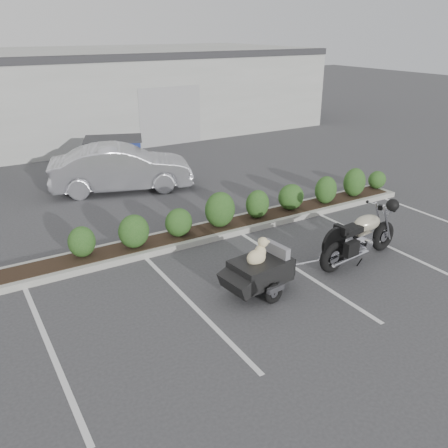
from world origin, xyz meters
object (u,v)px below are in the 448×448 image
pet_trailer (260,270)px  dumpster (115,156)px  motorcycle (360,237)px  sedan (122,168)px

pet_trailer → dumpster: (0.31, 9.68, 0.16)m
pet_trailer → dumpster: bearing=81.6°
motorcycle → sedan: 8.30m
sedan → pet_trailer: bearing=-161.8°
pet_trailer → sedan: (-0.10, 7.76, 0.23)m
motorcycle → dumpster: 10.01m
pet_trailer → sedan: 7.76m
motorcycle → pet_trailer: motorcycle is taller
motorcycle → dumpster: (-2.48, 9.70, 0.09)m
dumpster → motorcycle: bearing=-55.1°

